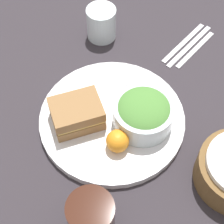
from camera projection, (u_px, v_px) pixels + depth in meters
The scene contains 11 objects.
ground_plane at pixel (112, 122), 0.83m from camera, with size 4.00×4.00×0.00m, color #2D282D.
plate at pixel (112, 119), 0.82m from camera, with size 0.32×0.32×0.02m, color silver.
sandwich at pixel (77, 114), 0.79m from camera, with size 0.11×0.09×0.06m.
salad_bowl at pixel (143, 113), 0.78m from camera, with size 0.13×0.13×0.07m.
dressing_cup at pixel (139, 88), 0.84m from camera, with size 0.06×0.06×0.04m, color #99999E.
orange_wedge at pixel (118, 141), 0.75m from camera, with size 0.05×0.05×0.05m, color orange.
drink_glass at pixel (91, 219), 0.65m from camera, with size 0.08×0.08×0.12m, color #38190F.
fork at pixel (184, 43), 0.96m from camera, with size 0.17×0.01×0.01m, color silver.
knife at pixel (189, 46), 0.96m from camera, with size 0.18×0.01×0.01m, color silver.
spoon at pixel (195, 49), 0.95m from camera, with size 0.16×0.01×0.01m, color silver.
water_glass at pixel (101, 23), 0.94m from camera, with size 0.07×0.07×0.09m, color silver.
Camera 1 is at (0.17, 0.41, 0.70)m, focal length 60.00 mm.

